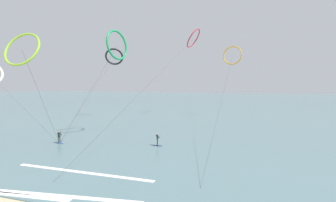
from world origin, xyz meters
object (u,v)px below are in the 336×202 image
Objects in this scene: kite_crimson at (193,38)px; surfer_navy at (157,140)px; kite_charcoal at (114,57)px; kite_lime at (22,49)px; kite_emerald at (117,45)px; kite_amber at (232,55)px; surfer_cobalt at (59,138)px.

surfer_navy is at bearing 8.41° from kite_crimson.
kite_lime is (7.56, -32.46, -2.71)m from kite_charcoal.
kite_emerald is (11.24, -18.69, -0.46)m from kite_charcoal.
kite_amber reaches higher than kite_charcoal.
kite_lime is 14.44m from kite_emerald.
kite_crimson is at bearing 167.83° from surfer_navy.
kite_amber is 2.81× the size of kite_emerald.
kite_charcoal is at bearing -156.01° from surfer_navy.
kite_charcoal is at bearing -147.82° from kite_amber.
kite_amber is (9.88, 0.20, -4.69)m from kite_crimson.
kite_crimson is 3.07× the size of kite_emerald.
kite_lime is (1.64, -6.89, 11.15)m from surfer_cobalt.
surfer_cobalt is 42.62m from kite_crimson.
surfer_cobalt is 29.68m from kite_charcoal.
kite_amber is (7.44, 33.93, 14.43)m from surfer_navy.
kite_charcoal reaches higher than kite_emerald.
surfer_navy is at bearing 101.80° from surfer_cobalt.
kite_crimson is at bearing -168.27° from kite_charcoal.
kite_crimson is 30.66m from kite_emerald.
kite_crimson reaches higher than surfer_navy.
kite_charcoal reaches higher than surfer_navy.
kite_emerald reaches higher than surfer_navy.
kite_charcoal is (-16.93, -10.89, -5.25)m from kite_crimson.
surfer_navy is 18.88m from kite_lime.
kite_lime is 0.84× the size of kite_emerald.
surfer_navy is 0.04× the size of kite_amber.
surfer_navy is (13.45, 2.74, 0.00)m from surfer_cobalt.
surfer_cobalt is 0.04× the size of kite_amber.
kite_lime is at bearing 13.71° from surfer_cobalt.
kite_amber is at bearing -16.08° from kite_emerald.
kite_emerald is at bearing -133.37° from surfer_navy.
kite_lime is at bearing 82.08° from kite_charcoal.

